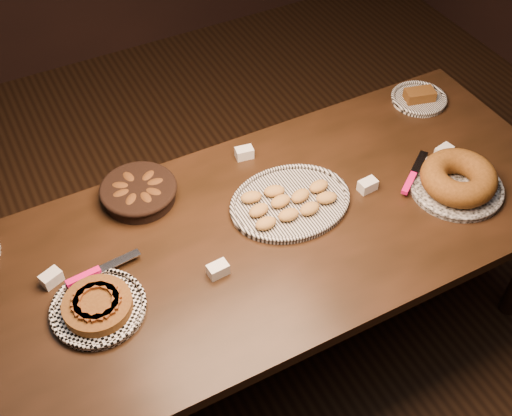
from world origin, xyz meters
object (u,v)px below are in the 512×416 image
buffet_table (266,242)px  madeleine_platter (289,202)px  apple_tart_plate (98,306)px  bundt_cake_plate (458,180)px

buffet_table → madeleine_platter: 0.17m
apple_tart_plate → buffet_table: bearing=-4.2°
madeleine_platter → bundt_cake_plate: 0.65m
apple_tart_plate → bundt_cake_plate: (1.39, -0.10, 0.03)m
madeleine_platter → apple_tart_plate: bearing=-163.2°
buffet_table → madeleine_platter: (0.13, 0.06, 0.09)m
apple_tart_plate → madeleine_platter: 0.79m
bundt_cake_plate → madeleine_platter: bearing=150.7°
buffet_table → bundt_cake_plate: bearing=-12.3°
apple_tart_plate → bundt_cake_plate: bearing=-13.5°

